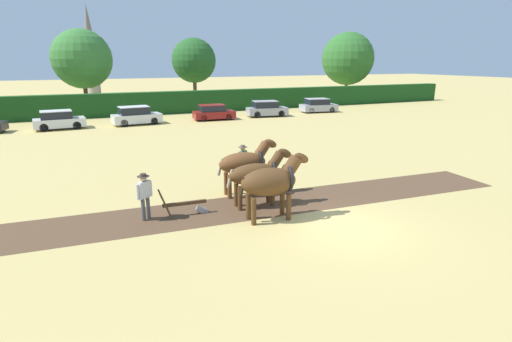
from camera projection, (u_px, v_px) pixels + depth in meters
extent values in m
plane|color=tan|center=(344.00, 228.00, 13.49)|extent=(240.00, 240.00, 0.00)
cube|color=brown|center=(129.00, 222.00, 13.97)|extent=(31.38, 4.51, 0.01)
cube|color=#194719|center=(161.00, 103.00, 41.71)|extent=(75.84, 1.24, 2.30)
cylinder|color=#4C3823|center=(86.00, 94.00, 43.33)|extent=(0.44, 0.44, 3.88)
sphere|color=#387533|center=(82.00, 59.00, 42.35)|extent=(6.23, 6.23, 6.23)
cylinder|color=brown|center=(195.00, 90.00, 48.72)|extent=(0.44, 0.44, 3.98)
sphere|color=#235623|center=(194.00, 60.00, 47.80)|extent=(5.26, 5.26, 5.26)
cylinder|color=brown|center=(346.00, 86.00, 57.73)|extent=(0.44, 0.44, 3.64)
sphere|color=#2D6628|center=(348.00, 59.00, 56.70)|extent=(7.34, 7.34, 7.34)
cylinder|color=gray|center=(93.00, 75.00, 64.96)|extent=(1.96, 1.96, 6.31)
cone|color=slate|center=(88.00, 29.00, 63.08)|extent=(2.16, 2.16, 7.71)
ellipsoid|color=#513319|center=(269.00, 182.00, 13.86)|extent=(2.08, 1.15, 0.98)
cylinder|color=#513319|center=(282.00, 202.00, 14.58)|extent=(0.18, 0.18, 0.96)
cylinder|color=#513319|center=(289.00, 207.00, 14.07)|extent=(0.18, 0.18, 0.96)
cylinder|color=#513319|center=(248.00, 206.00, 14.14)|extent=(0.18, 0.18, 0.96)
cylinder|color=#513319|center=(254.00, 212.00, 13.63)|extent=(0.18, 0.18, 0.96)
cylinder|color=#513319|center=(291.00, 166.00, 14.02)|extent=(0.82, 0.51, 0.86)
ellipsoid|color=#513319|center=(301.00, 158.00, 14.07)|extent=(0.69, 0.30, 0.54)
cube|color=black|center=(296.00, 160.00, 14.01)|extent=(0.39, 0.10, 0.51)
cylinder|color=black|center=(242.00, 188.00, 13.57)|extent=(0.30, 0.14, 0.71)
torus|color=black|center=(287.00, 178.00, 14.07)|extent=(0.17, 0.99, 0.99)
ellipsoid|color=#513319|center=(254.00, 174.00, 15.19)|extent=(2.09, 0.97, 0.81)
cylinder|color=#513319|center=(268.00, 191.00, 15.84)|extent=(0.18, 0.18, 0.93)
cylinder|color=#513319|center=(273.00, 194.00, 15.42)|extent=(0.18, 0.18, 0.93)
cylinder|color=#513319|center=(236.00, 195.00, 15.40)|extent=(0.18, 0.18, 0.93)
cylinder|color=#513319|center=(240.00, 198.00, 14.98)|extent=(0.18, 0.18, 0.93)
cylinder|color=#513319|center=(276.00, 161.00, 15.36)|extent=(0.75, 0.43, 0.82)
ellipsoid|color=#513319|center=(285.00, 153.00, 15.41)|extent=(0.69, 0.30, 0.54)
cube|color=gray|center=(280.00, 156.00, 15.37)|extent=(0.39, 0.10, 0.51)
cylinder|color=gray|center=(230.00, 179.00, 14.89)|extent=(0.30, 0.14, 0.71)
torus|color=black|center=(272.00, 171.00, 15.41)|extent=(0.16, 0.84, 0.83)
ellipsoid|color=brown|center=(243.00, 163.00, 16.47)|extent=(2.06, 1.05, 0.89)
cylinder|color=brown|center=(255.00, 180.00, 17.16)|extent=(0.18, 0.18, 0.98)
cylinder|color=brown|center=(259.00, 184.00, 16.69)|extent=(0.18, 0.18, 0.98)
cylinder|color=brown|center=(226.00, 183.00, 16.72)|extent=(0.18, 0.18, 0.98)
cylinder|color=brown|center=(230.00, 187.00, 16.26)|extent=(0.18, 0.18, 0.98)
cylinder|color=brown|center=(262.00, 150.00, 16.63)|extent=(0.79, 0.46, 0.84)
ellipsoid|color=brown|center=(270.00, 143.00, 16.68)|extent=(0.69, 0.30, 0.54)
cube|color=gray|center=(266.00, 146.00, 16.63)|extent=(0.39, 0.10, 0.52)
cylinder|color=gray|center=(220.00, 167.00, 16.17)|extent=(0.30, 0.14, 0.71)
torus|color=black|center=(258.00, 160.00, 16.68)|extent=(0.16, 0.91, 0.90)
cube|color=#4C331E|center=(185.00, 203.00, 14.51)|extent=(1.60, 0.19, 0.12)
cube|color=#939399|center=(202.00, 210.00, 14.82)|extent=(0.49, 0.23, 0.39)
cylinder|color=#4C331E|center=(164.00, 201.00, 14.43)|extent=(0.40, 0.08, 0.96)
cylinder|color=#4C331E|center=(165.00, 205.00, 14.06)|extent=(0.40, 0.08, 0.96)
cylinder|color=#4C4C4C|center=(148.00, 208.00, 14.19)|extent=(0.14, 0.14, 0.83)
cylinder|color=#4C4C4C|center=(143.00, 209.00, 14.02)|extent=(0.14, 0.14, 0.83)
cube|color=silver|center=(144.00, 189.00, 13.91)|extent=(0.52, 0.42, 0.59)
sphere|color=tan|center=(143.00, 178.00, 13.80)|extent=(0.22, 0.22, 0.22)
cylinder|color=silver|center=(151.00, 188.00, 14.15)|extent=(0.09, 0.09, 0.55)
cylinder|color=silver|center=(138.00, 192.00, 13.69)|extent=(0.09, 0.09, 0.55)
cylinder|color=#42382D|center=(143.00, 176.00, 13.79)|extent=(0.43, 0.43, 0.02)
cylinder|color=#42382D|center=(143.00, 175.00, 13.77)|extent=(0.21, 0.21, 0.10)
cylinder|color=#38332D|center=(244.00, 171.00, 18.80)|extent=(0.14, 0.14, 0.83)
cylinder|color=#38332D|center=(242.00, 173.00, 18.61)|extent=(0.14, 0.14, 0.83)
cube|color=#4C6B4C|center=(243.00, 157.00, 18.51)|extent=(0.50, 0.46, 0.59)
sphere|color=tan|center=(243.00, 149.00, 18.40)|extent=(0.22, 0.22, 0.22)
cylinder|color=#4C6B4C|center=(246.00, 156.00, 18.77)|extent=(0.09, 0.09, 0.55)
cylinder|color=#4C6B4C|center=(240.00, 159.00, 18.27)|extent=(0.09, 0.09, 0.55)
cylinder|color=#665B4C|center=(243.00, 147.00, 18.38)|extent=(0.43, 0.43, 0.02)
cylinder|color=#665B4C|center=(243.00, 146.00, 18.37)|extent=(0.21, 0.21, 0.10)
cube|color=silver|center=(60.00, 123.00, 32.68)|extent=(4.02, 2.11, 0.71)
cube|color=black|center=(56.00, 115.00, 32.41)|extent=(2.46, 1.80, 0.59)
cube|color=silver|center=(56.00, 111.00, 32.33)|extent=(2.46, 1.80, 0.06)
cylinder|color=black|center=(75.00, 123.00, 33.94)|extent=(0.66, 0.28, 0.64)
cylinder|color=black|center=(77.00, 125.00, 32.63)|extent=(0.66, 0.28, 0.64)
cylinder|color=black|center=(43.00, 125.00, 32.83)|extent=(0.66, 0.28, 0.64)
cylinder|color=black|center=(44.00, 128.00, 31.52)|extent=(0.66, 0.28, 0.64)
cube|color=silver|center=(137.00, 118.00, 35.00)|extent=(4.29, 2.19, 0.74)
cube|color=black|center=(134.00, 111.00, 34.72)|extent=(2.63, 1.83, 0.63)
cube|color=silver|center=(134.00, 107.00, 34.62)|extent=(2.63, 1.83, 0.06)
cylinder|color=black|center=(149.00, 119.00, 36.31)|extent=(0.65, 0.29, 0.63)
cylinder|color=black|center=(154.00, 121.00, 35.04)|extent=(0.65, 0.29, 0.63)
cylinder|color=black|center=(120.00, 121.00, 35.08)|extent=(0.65, 0.29, 0.63)
cylinder|color=black|center=(124.00, 123.00, 33.81)|extent=(0.65, 0.29, 0.63)
cube|color=maroon|center=(214.00, 115.00, 37.76)|extent=(3.94, 2.02, 0.66)
cube|color=black|center=(212.00, 108.00, 37.53)|extent=(2.39, 1.75, 0.54)
cube|color=maroon|center=(212.00, 105.00, 37.45)|extent=(2.39, 1.75, 0.06)
cylinder|color=black|center=(224.00, 115.00, 38.91)|extent=(0.64, 0.26, 0.62)
cylinder|color=black|center=(228.00, 117.00, 37.49)|extent=(0.64, 0.26, 0.62)
cylinder|color=black|center=(200.00, 116.00, 38.12)|extent=(0.64, 0.26, 0.62)
cylinder|color=black|center=(204.00, 118.00, 36.70)|extent=(0.64, 0.26, 0.62)
cube|color=#9E9EA8|center=(267.00, 111.00, 39.97)|extent=(4.20, 2.31, 0.72)
cube|color=black|center=(265.00, 104.00, 39.74)|extent=(2.60, 1.91, 0.60)
cube|color=#9E9EA8|center=(265.00, 101.00, 39.65)|extent=(2.60, 1.91, 0.06)
cylinder|color=black|center=(276.00, 112.00, 41.04)|extent=(0.68, 0.31, 0.66)
cylinder|color=black|center=(281.00, 114.00, 39.62)|extent=(0.68, 0.31, 0.66)
cylinder|color=black|center=(253.00, 113.00, 40.42)|extent=(0.68, 0.31, 0.66)
cylinder|color=black|center=(257.00, 115.00, 39.00)|extent=(0.68, 0.31, 0.66)
cube|color=#A8A8B2|center=(319.00, 107.00, 43.30)|extent=(4.05, 2.29, 0.69)
cube|color=black|center=(317.00, 102.00, 43.08)|extent=(2.50, 1.91, 0.58)
cube|color=#A8A8B2|center=(317.00, 99.00, 42.99)|extent=(2.50, 1.91, 0.06)
cylinder|color=black|center=(325.00, 108.00, 44.42)|extent=(0.62, 0.29, 0.60)
cylinder|color=black|center=(332.00, 110.00, 42.94)|extent=(0.62, 0.29, 0.60)
cylinder|color=black|center=(305.00, 109.00, 43.77)|extent=(0.62, 0.29, 0.60)
cylinder|color=black|center=(311.00, 111.00, 42.29)|extent=(0.62, 0.29, 0.60)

